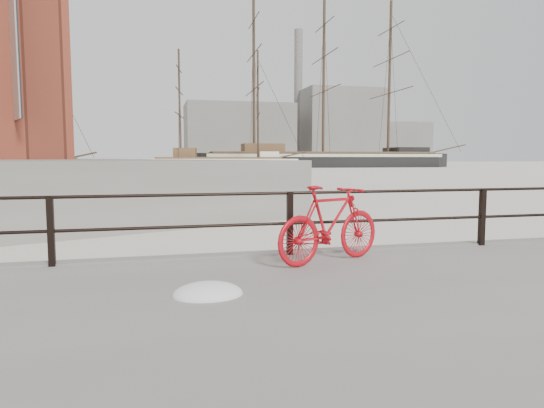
{
  "coord_description": "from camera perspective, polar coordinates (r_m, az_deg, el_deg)",
  "views": [
    {
      "loc": [
        -5.58,
        -7.45,
        1.88
      ],
      "look_at": [
        -3.39,
        1.5,
        1.0
      ],
      "focal_mm": 32.0,
      "sensor_mm": 36.0,
      "label": 1
    }
  ],
  "objects": [
    {
      "name": "schooner_left",
      "position": [
        77.33,
        -28.09,
        3.43
      ],
      "size": [
        24.1,
        14.61,
        17.26
      ],
      "primitive_type": null,
      "rotation": [
        0.0,
        0.0,
        -0.21
      ],
      "color": "beige",
      "rests_on": "ground"
    },
    {
      "name": "bicycle",
      "position": [
        7.12,
        6.86,
        -2.34
      ],
      "size": [
        1.86,
        0.95,
        1.14
      ],
      "primitive_type": "imported",
      "rotation": [
        0.0,
        0.0,
        0.37
      ],
      "color": "red",
      "rests_on": "promenade"
    },
    {
      "name": "guardrail",
      "position": [
        9.24,
        23.48,
        -1.4
      ],
      "size": [
        28.0,
        0.1,
        1.0
      ],
      "primitive_type": null,
      "color": "black",
      "rests_on": "promenade"
    },
    {
      "name": "smokestack",
      "position": [
        165.71,
        3.11,
        12.44
      ],
      "size": [
        2.8,
        2.8,
        44.0
      ],
      "primitive_type": "cylinder",
      "color": "gray",
      "rests_on": "ground"
    },
    {
      "name": "ground",
      "position": [
        9.49,
        22.73,
        -6.4
      ],
      "size": [
        400.0,
        400.0,
        0.0
      ],
      "primitive_type": "plane",
      "color": "white",
      "rests_on": "ground"
    },
    {
      "name": "industrial_mid",
      "position": [
        164.35,
        8.0,
        8.95
      ],
      "size": [
        26.0,
        20.0,
        24.0
      ],
      "primitive_type": "cube",
      "color": "gray",
      "rests_on": "ground"
    },
    {
      "name": "industrial_west",
      "position": [
        149.82,
        -3.95,
        8.18
      ],
      "size": [
        32.0,
        18.0,
        18.0
      ],
      "primitive_type": "cube",
      "color": "gray",
      "rests_on": "ground"
    },
    {
      "name": "industrial_east",
      "position": [
        178.33,
        14.3,
        6.95
      ],
      "size": [
        20.0,
        16.0,
        14.0
      ],
      "primitive_type": "cube",
      "color": "gray",
      "rests_on": "ground"
    },
    {
      "name": "schooner_mid",
      "position": [
        81.31,
        -6.18,
        4.11
      ],
      "size": [
        29.79,
        16.43,
        20.35
      ],
      "primitive_type": null,
      "rotation": [
        0.0,
        0.0,
        -0.17
      ],
      "color": "silver",
      "rests_on": "ground"
    },
    {
      "name": "barque_black",
      "position": [
        95.7,
        5.99,
        4.32
      ],
      "size": [
        60.71,
        21.82,
        33.97
      ],
      "primitive_type": null,
      "rotation": [
        0.0,
        0.0,
        -0.04
      ],
      "color": "black",
      "rests_on": "ground"
    }
  ]
}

